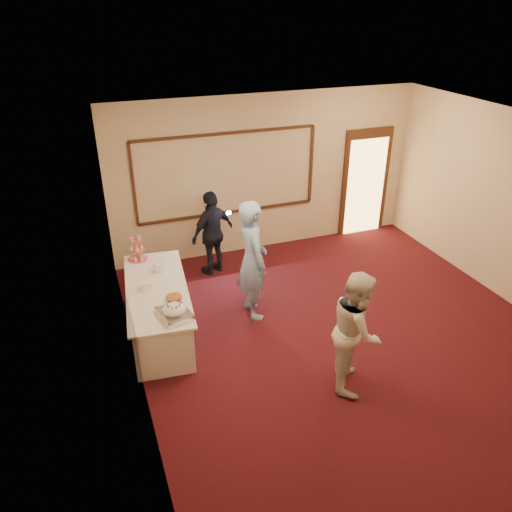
# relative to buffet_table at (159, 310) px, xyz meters

# --- Properties ---
(floor) EXTENTS (7.00, 7.00, 0.00)m
(floor) POSITION_rel_buffet_table_xyz_m (2.56, -1.33, -0.39)
(floor) COLOR black
(floor) RESTS_ON ground
(room_walls) EXTENTS (6.04, 7.04, 3.02)m
(room_walls) POSITION_rel_buffet_table_xyz_m (2.56, -1.33, 1.64)
(room_walls) COLOR beige
(room_walls) RESTS_ON floor
(wall_molding) EXTENTS (3.45, 0.04, 1.55)m
(wall_molding) POSITION_rel_buffet_table_xyz_m (1.76, 2.14, 1.21)
(wall_molding) COLOR #34160F
(wall_molding) RESTS_ON room_walls
(doorway) EXTENTS (1.05, 0.07, 2.20)m
(doorway) POSITION_rel_buffet_table_xyz_m (4.71, 2.13, 0.69)
(doorway) COLOR #34160F
(doorway) RESTS_ON floor
(buffet_table) EXTENTS (1.10, 2.32, 0.77)m
(buffet_table) POSITION_rel_buffet_table_xyz_m (0.00, 0.00, 0.00)
(buffet_table) COLOR white
(buffet_table) RESTS_ON floor
(pavlova_tray) EXTENTS (0.45, 0.54, 0.19)m
(pavlova_tray) POSITION_rel_buffet_table_xyz_m (0.10, -0.80, 0.46)
(pavlova_tray) COLOR silver
(pavlova_tray) RESTS_ON buffet_table
(cupcake_stand) EXTENTS (0.31, 0.31, 0.45)m
(cupcake_stand) POSITION_rel_buffet_table_xyz_m (-0.12, 0.97, 0.54)
(cupcake_stand) COLOR #DC4056
(cupcake_stand) RESTS_ON buffet_table
(plate_stack_a) EXTENTS (0.18, 0.18, 0.15)m
(plate_stack_a) POSITION_rel_buffet_table_xyz_m (-0.12, -0.02, 0.46)
(plate_stack_a) COLOR white
(plate_stack_a) RESTS_ON buffet_table
(plate_stack_b) EXTENTS (0.19, 0.19, 0.16)m
(plate_stack_b) POSITION_rel_buffet_table_xyz_m (0.15, 0.45, 0.46)
(plate_stack_b) COLOR white
(plate_stack_b) RESTS_ON buffet_table
(tart) EXTENTS (0.26, 0.26, 0.05)m
(tart) POSITION_rel_buffet_table_xyz_m (0.17, -0.40, 0.41)
(tart) COLOR white
(tart) RESTS_ON buffet_table
(man) EXTENTS (0.47, 0.71, 1.92)m
(man) POSITION_rel_buffet_table_xyz_m (1.47, -0.01, 0.57)
(man) COLOR #85A6DC
(man) RESTS_ON floor
(woman) EXTENTS (0.92, 0.99, 1.63)m
(woman) POSITION_rel_buffet_table_xyz_m (2.15, -1.95, 0.43)
(woman) COLOR silver
(woman) RESTS_ON floor
(guest) EXTENTS (0.99, 0.75, 1.56)m
(guest) POSITION_rel_buffet_table_xyz_m (1.27, 1.49, 0.39)
(guest) COLOR black
(guest) RESTS_ON floor
(camera_flash) EXTENTS (0.07, 0.05, 0.05)m
(camera_flash) POSITION_rel_buffet_table_xyz_m (1.51, 1.31, 0.81)
(camera_flash) COLOR white
(camera_flash) RESTS_ON guest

